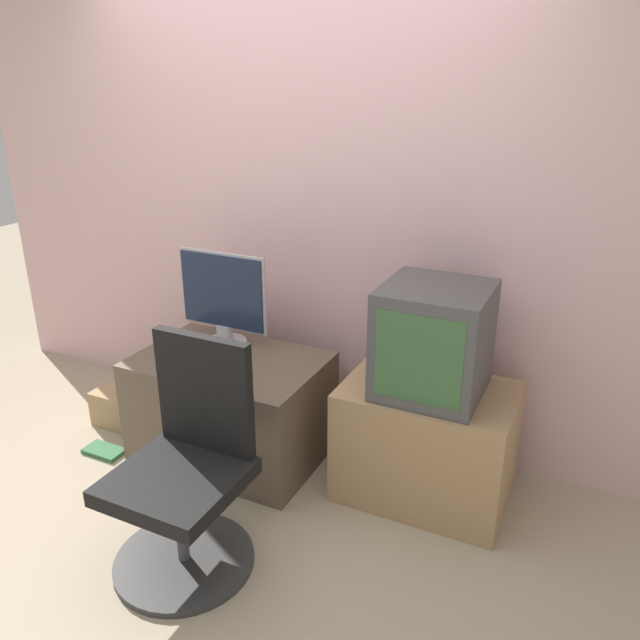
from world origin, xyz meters
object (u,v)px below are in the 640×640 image
Objects in this scene: office_chair at (187,478)px; mouse at (234,364)px; crt_tv at (433,341)px; book at (104,451)px; keyboard at (198,358)px; cardboard_box_lower at (121,408)px; main_monitor at (223,300)px.

mouse is at bearing 106.46° from office_chair.
crt_tv is (0.97, 0.16, 0.25)m from mouse.
keyboard is at bearing 26.74° from book.
cardboard_box_lower is (-0.61, 0.03, -0.47)m from keyboard.
mouse is 0.10× the size of crt_tv.
mouse is 0.73m from office_chair.
crt_tv is at bearing -2.79° from main_monitor.
main_monitor reaches higher than office_chair.
mouse is 0.96m from cardboard_box_lower.
crt_tv is 1.95m from cardboard_box_lower.
keyboard is 5.99× the size of mouse.
mouse is 1.02m from crt_tv.
cardboard_box_lower is 0.32m from book.
crt_tv is 2.29× the size of book.
keyboard reaches higher than cardboard_box_lower.
book is at bearing 155.44° from office_chair.
mouse is 0.05× the size of office_chair.
cardboard_box_lower is at bearing -175.64° from crt_tv.
main_monitor reaches higher than cardboard_box_lower.
keyboard is 1.23m from crt_tv.
keyboard is at bearing 122.10° from office_chair.
office_chair is at bearing -24.56° from book.
book is at bearing -166.08° from crt_tv.
keyboard is 0.32× the size of office_chair.
crt_tv is at bearing 9.11° from mouse.
cardboard_box_lower reaches higher than book.
mouse reaches higher than keyboard.
crt_tv is at bearing 13.92° from book.
main_monitor is at bearing 16.99° from cardboard_box_lower.
keyboard is 0.79m from book.
keyboard reaches higher than book.
book is (-0.52, -0.47, -0.81)m from main_monitor.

